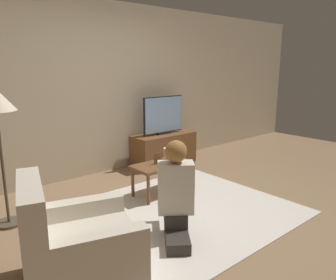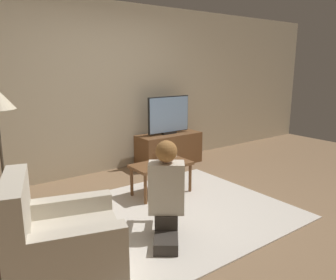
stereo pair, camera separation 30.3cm
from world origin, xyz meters
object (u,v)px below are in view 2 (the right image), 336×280
person_kneeling (166,189)px  table_lamp (170,153)px  coffee_table (161,167)px  armchair (61,247)px  tv (169,115)px

person_kneeling → table_lamp: person_kneeling is taller
coffee_table → armchair: armchair is taller
armchair → person_kneeling: (1.04, 0.05, 0.22)m
person_kneeling → coffee_table: bearing=-85.6°
person_kneeling → table_lamp: (0.75, 0.96, 0.03)m
tv → person_kneeling: tv is taller
armchair → table_lamp: size_ratio=5.55×
armchair → person_kneeling: 1.06m
tv → table_lamp: 1.29m
person_kneeling → armchair: bearing=39.4°
coffee_table → person_kneeling: bearing=-122.4°
armchair → table_lamp: bearing=-44.8°
tv → table_lamp: (-0.72, -1.02, -0.32)m
tv → table_lamp: tv is taller
coffee_table → person_kneeling: (-0.59, -0.93, 0.13)m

